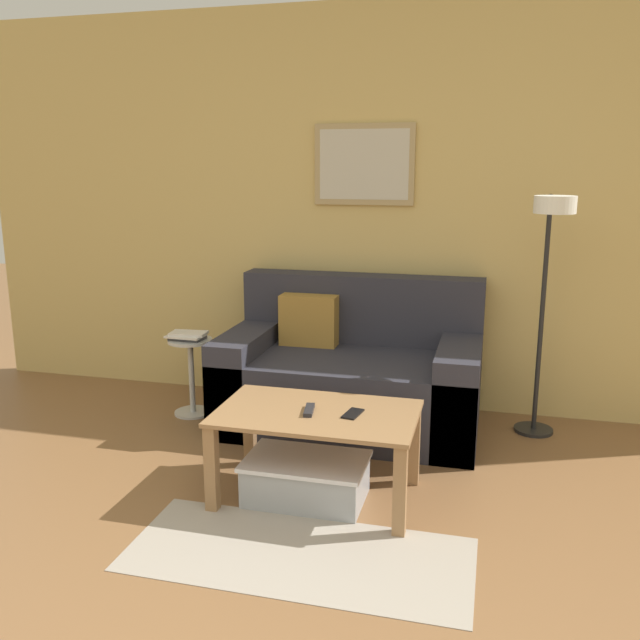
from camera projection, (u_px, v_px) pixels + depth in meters
name	position (u px, v px, depth m)	size (l,w,h in m)	color
wall_back	(372.00, 211.00, 4.36)	(5.60, 0.09, 2.55)	#D6B76B
area_rug	(299.00, 554.00, 2.80)	(1.43, 0.61, 0.01)	#A39989
couch	(351.00, 376.00, 4.15)	(1.53, 0.89, 0.89)	#2D2D38
coffee_table	(317.00, 427.00, 3.22)	(0.95, 0.58, 0.44)	#997047
storage_bin	(306.00, 479.00, 3.24)	(0.58, 0.37, 0.21)	#9EA3A8
floor_lamp	(549.00, 266.00, 3.65)	(0.23, 0.55, 1.42)	black
side_table	(191.00, 370.00, 4.32)	(0.28, 0.28, 0.50)	silver
book_stack	(187.00, 336.00, 4.25)	(0.25, 0.17, 0.05)	#4C4C51
remote_control	(309.00, 410.00, 3.19)	(0.04, 0.15, 0.02)	#232328
cell_phone	(353.00, 414.00, 3.16)	(0.07, 0.14, 0.01)	black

